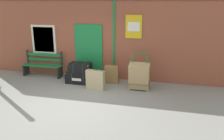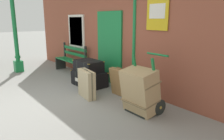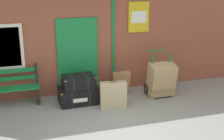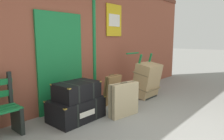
# 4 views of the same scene
# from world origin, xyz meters

# --- Properties ---
(ground_plane) EXTENTS (60.00, 60.00, 0.00)m
(ground_plane) POSITION_xyz_m (0.00, 0.00, 0.00)
(ground_plane) COLOR gray
(brick_facade) EXTENTS (10.40, 0.35, 3.20)m
(brick_facade) POSITION_xyz_m (-0.02, 2.60, 1.60)
(brick_facade) COLOR brown
(brick_facade) RESTS_ON ground
(steamer_trunk_base) EXTENTS (1.02, 0.69, 0.43)m
(steamer_trunk_base) POSITION_xyz_m (-0.47, 1.78, 0.21)
(steamer_trunk_base) COLOR black
(steamer_trunk_base) RESTS_ON ground
(steamer_trunk_middle) EXTENTS (0.83, 0.58, 0.33)m
(steamer_trunk_middle) POSITION_xyz_m (-0.47, 1.76, 0.58)
(steamer_trunk_middle) COLOR black
(steamer_trunk_middle) RESTS_ON steamer_trunk_base
(porters_trolley) EXTENTS (0.71, 0.66, 1.18)m
(porters_trolley) POSITION_xyz_m (1.75, 1.75, 0.27)
(porters_trolley) COLOR black
(porters_trolley) RESTS_ON ground
(large_brown_trunk) EXTENTS (0.70, 0.59, 0.94)m
(large_brown_trunk) POSITION_xyz_m (1.75, 1.57, 0.47)
(large_brown_trunk) COLOR tan
(large_brown_trunk) RESTS_ON ground
(suitcase_slate) EXTENTS (0.50, 0.26, 0.73)m
(suitcase_slate) POSITION_xyz_m (0.70, 1.89, 0.35)
(suitcase_slate) COLOR olive
(suitcase_slate) RESTS_ON ground
(suitcase_caramel) EXTENTS (0.68, 0.30, 0.72)m
(suitcase_caramel) POSITION_xyz_m (0.29, 1.22, 0.34)
(suitcase_caramel) COLOR tan
(suitcase_caramel) RESTS_ON ground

